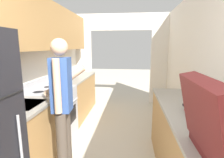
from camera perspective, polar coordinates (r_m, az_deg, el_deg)
name	(u,v)px	position (r m, az deg, el deg)	size (l,w,h in m)	color
wall_left	(29,49)	(2.97, -25.57, 8.70)	(0.38, 6.90, 2.50)	white
wall_right	(219,78)	(2.36, 31.55, 0.19)	(0.06, 6.90, 2.50)	white
wall_far_with_doorway	(121,52)	(5.00, 2.83, 8.66)	(2.99, 0.06, 2.50)	white
counter_left	(64,106)	(3.61, -15.53, -8.43)	(0.62, 3.40, 0.92)	#B2844C
counter_right	(192,154)	(2.24, 24.74, -21.45)	(0.62, 2.27, 0.92)	#B2844C
range_oven	(53,115)	(3.17, -18.84, -11.21)	(0.66, 0.79, 1.06)	#B7B7BC
person	(62,105)	(2.19, -15.92, -8.29)	(0.55, 0.40, 1.70)	#4C4238
book_stack	(198,110)	(2.04, 26.36, -9.05)	(0.24, 0.30, 0.10)	red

